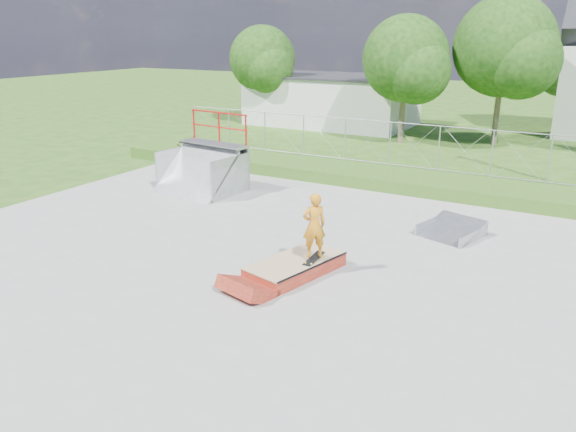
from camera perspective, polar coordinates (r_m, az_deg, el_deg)
name	(u,v)px	position (r m, az deg, el deg)	size (l,w,h in m)	color
ground	(251,264)	(14.75, -3.77, -4.84)	(120.00, 120.00, 0.00)	#285016
concrete_pad	(251,263)	(14.74, -3.78, -4.77)	(20.00, 16.00, 0.04)	gray
grass_berm	(380,176)	(22.80, 9.32, 4.01)	(24.00, 3.00, 0.50)	#285016
grind_box	(295,267)	(14.02, 0.75, -5.22)	(1.83, 2.78, 0.38)	maroon
quarter_pipe	(199,155)	(21.09, -9.07, 6.17)	(2.87, 2.43, 2.87)	gray
flat_bank_ramp	(451,230)	(17.18, 16.22, -1.33)	(1.50, 1.60, 0.46)	gray
skateboard	(314,259)	(13.92, 2.61, -4.37)	(0.22, 0.80, 0.02)	black
skater	(314,228)	(13.63, 2.66, -1.24)	(0.59, 0.39, 1.61)	orange
concrete_stairs	(198,154)	(26.17, -9.11, 6.19)	(1.50, 1.60, 0.80)	gray
chain_link_fence	(390,144)	(23.48, 10.32, 7.24)	(20.00, 0.06, 1.80)	#9B9EA4
utility_building_flat	(332,101)	(36.99, 4.48, 11.59)	(10.00, 6.00, 3.00)	silver
tree_left_near	(409,62)	(30.62, 12.18, 15.01)	(4.76, 4.48, 6.65)	brown
tree_center	(509,50)	(31.50, 21.56, 15.37)	(5.44, 5.12, 7.60)	brown
tree_left_far	(264,62)	(36.68, -2.45, 15.39)	(4.42, 4.16, 6.18)	brown
tree_back_mid	(570,68)	(39.31, 26.75, 13.28)	(4.08, 3.84, 5.70)	brown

